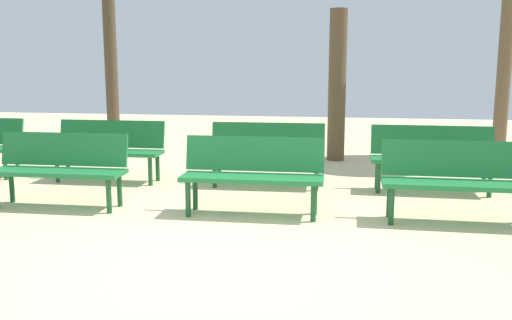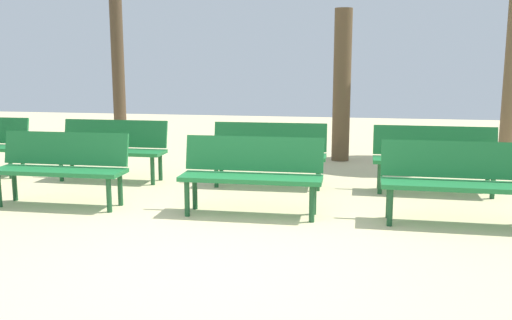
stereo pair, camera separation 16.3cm
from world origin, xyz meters
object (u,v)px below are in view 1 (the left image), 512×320
(tree_2, at_px, (337,86))
(bench_r0_c3, at_px, (458,176))
(bench_r0_c1, at_px, (60,165))
(bench_r1_c2, at_px, (267,150))
(bench_r0_c2, at_px, (253,170))
(tree_0, at_px, (111,61))
(bench_r1_c3, at_px, (432,154))
(bench_r1_c1, at_px, (109,146))

(tree_2, bearing_deg, bench_r0_c3, -69.97)
(bench_r0_c1, bearing_deg, bench_r1_c2, 33.08)
(bench_r1_c2, distance_m, tree_2, 2.57)
(bench_r0_c2, relative_size, bench_r1_c2, 1.00)
(bench_r0_c1, height_order, bench_r0_c3, same)
(bench_r0_c2, distance_m, bench_r1_c2, 1.51)
(tree_0, bearing_deg, bench_r1_c3, -30.29)
(bench_r0_c3, distance_m, tree_0, 7.93)
(tree_0, xyz_separation_m, tree_2, (4.68, -1.22, -0.43))
(bench_r1_c3, height_order, tree_0, tree_0)
(bench_r0_c1, bearing_deg, tree_2, 49.11)
(bench_r1_c1, bearing_deg, bench_r0_c2, -32.13)
(bench_r1_c2, bearing_deg, tree_0, 135.60)
(bench_r1_c2, relative_size, bench_r1_c3, 1.01)
(bench_r0_c3, relative_size, tree_2, 0.61)
(bench_r0_c1, xyz_separation_m, bench_r0_c2, (2.34, 0.02, 0.00))
(bench_r0_c2, distance_m, tree_2, 3.95)
(bench_r0_c3, xyz_separation_m, bench_r1_c2, (-2.28, 1.50, 0.00))
(bench_r1_c2, bearing_deg, bench_r0_c2, -89.57)
(bench_r1_c2, relative_size, tree_2, 0.62)
(bench_r0_c3, height_order, bench_r1_c3, same)
(bench_r1_c2, xyz_separation_m, tree_0, (-3.77, 3.49, 1.24))
(bench_r1_c3, bearing_deg, bench_r1_c2, 179.95)
(bench_r1_c3, bearing_deg, bench_r0_c2, -145.15)
(bench_r1_c3, height_order, tree_2, tree_2)
(bench_r0_c3, bearing_deg, bench_r1_c1, 162.79)
(bench_r0_c2, relative_size, tree_2, 0.61)
(bench_r0_c1, bearing_deg, bench_r0_c2, -0.25)
(bench_r0_c3, xyz_separation_m, bench_r1_c3, (-0.06, 1.48, 0.00))
(bench_r1_c2, relative_size, tree_0, 0.46)
(bench_r1_c1, distance_m, bench_r1_c3, 4.55)
(bench_r0_c3, bearing_deg, bench_r1_c2, 147.13)
(bench_r0_c1, height_order, bench_r1_c2, same)
(tree_2, bearing_deg, bench_r0_c1, -130.13)
(tree_2, bearing_deg, tree_0, 165.34)
(bench_r1_c1, relative_size, bench_r1_c3, 1.00)
(bench_r0_c3, bearing_deg, bench_r1_c3, 92.55)
(bench_r1_c1, xyz_separation_m, bench_r1_c2, (2.32, 0.04, 0.00))
(bench_r0_c2, xyz_separation_m, bench_r1_c3, (2.17, 1.50, 0.00))
(bench_r0_c3, height_order, bench_r1_c2, same)
(bench_r1_c2, bearing_deg, bench_r1_c3, -1.98)
(bench_r0_c1, distance_m, bench_r1_c2, 2.75)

